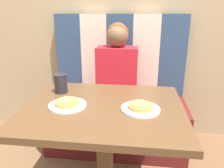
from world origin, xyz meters
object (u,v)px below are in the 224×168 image
(plate_left, at_px, (68,105))
(drinking_cup, at_px, (61,83))
(plate_right, at_px, (140,109))
(pizza_left, at_px, (67,102))
(person, at_px, (117,65))
(pizza_right, at_px, (140,106))

(plate_left, bearing_deg, drinking_cup, 117.67)
(plate_right, relative_size, pizza_left, 1.54)
(person, height_order, plate_left, person)
(pizza_left, distance_m, drinking_cup, 0.24)
(plate_right, distance_m, pizza_right, 0.02)
(plate_right, relative_size, drinking_cup, 1.72)
(person, xyz_separation_m, plate_left, (-0.20, -0.73, -0.06))
(plate_right, bearing_deg, pizza_right, 14.04)
(pizza_left, bearing_deg, plate_right, -0.00)
(plate_right, bearing_deg, pizza_left, 180.00)
(plate_right, xyz_separation_m, pizza_left, (-0.40, 0.00, 0.02))
(plate_left, height_order, drinking_cup, drinking_cup)
(plate_left, bearing_deg, person, 74.90)
(person, distance_m, pizza_left, 0.76)
(drinking_cup, bearing_deg, pizza_left, -62.33)
(pizza_left, relative_size, pizza_right, 1.00)
(person, distance_m, plate_left, 0.76)
(person, distance_m, plate_right, 0.76)
(person, height_order, drinking_cup, person)
(person, bearing_deg, drinking_cup, -120.11)
(pizza_right, bearing_deg, plate_left, -180.00)
(pizza_left, distance_m, pizza_right, 0.40)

